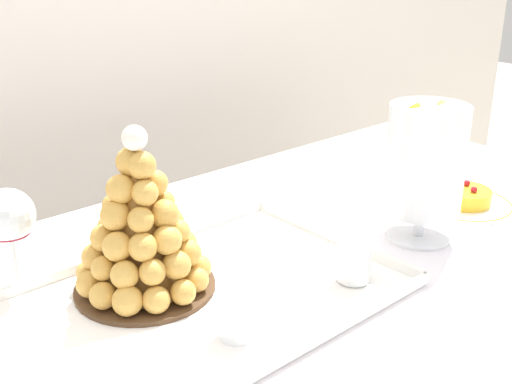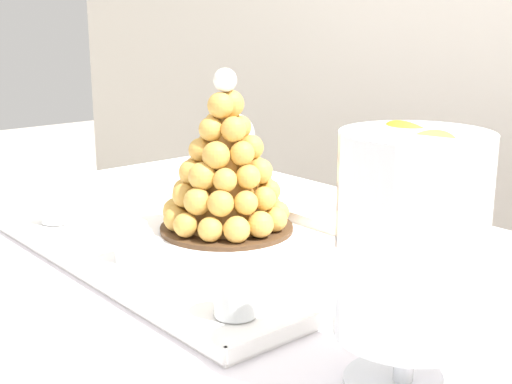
{
  "view_description": "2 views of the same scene",
  "coord_description": "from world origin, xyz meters",
  "px_view_note": "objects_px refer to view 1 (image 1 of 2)",
  "views": [
    {
      "loc": [
        -0.72,
        -0.69,
        1.26
      ],
      "look_at": [
        -0.1,
        0.01,
        0.89
      ],
      "focal_mm": 44.62,
      "sensor_mm": 36.0,
      "label": 1
    },
    {
      "loc": [
        0.6,
        -0.59,
        1.1
      ],
      "look_at": [
        -0.05,
        -0.04,
        0.87
      ],
      "focal_mm": 48.52,
      "sensor_mm": 36.0,
      "label": 2
    }
  ],
  "objects_px": {
    "croquembouche": "(141,231)",
    "wine_glass": "(8,219)",
    "macaron_goblet": "(425,161)",
    "serving_tray": "(188,305)",
    "dessert_cup_centre": "(355,264)",
    "dessert_cup_mid_left": "(236,320)",
    "fruit_tart_plate": "(463,200)"
  },
  "relations": [
    {
      "from": "croquembouche",
      "to": "wine_glass",
      "type": "height_order",
      "value": "croquembouche"
    },
    {
      "from": "fruit_tart_plate",
      "to": "croquembouche",
      "type": "bearing_deg",
      "value": 168.98
    },
    {
      "from": "croquembouche",
      "to": "fruit_tart_plate",
      "type": "relative_size",
      "value": 1.3
    },
    {
      "from": "wine_glass",
      "to": "serving_tray",
      "type": "bearing_deg",
      "value": -51.0
    },
    {
      "from": "croquembouche",
      "to": "macaron_goblet",
      "type": "xyz_separation_m",
      "value": [
        0.5,
        -0.17,
        0.05
      ]
    },
    {
      "from": "dessert_cup_mid_left",
      "to": "macaron_goblet",
      "type": "bearing_deg",
      "value": 3.66
    },
    {
      "from": "dessert_cup_centre",
      "to": "fruit_tart_plate",
      "type": "height_order",
      "value": "dessert_cup_centre"
    },
    {
      "from": "croquembouche",
      "to": "dessert_cup_centre",
      "type": "distance_m",
      "value": 0.35
    },
    {
      "from": "dessert_cup_mid_left",
      "to": "wine_glass",
      "type": "relative_size",
      "value": 0.33
    },
    {
      "from": "fruit_tart_plate",
      "to": "dessert_cup_centre",
      "type": "bearing_deg",
      "value": -171.7
    },
    {
      "from": "serving_tray",
      "to": "dessert_cup_centre",
      "type": "distance_m",
      "value": 0.28
    },
    {
      "from": "serving_tray",
      "to": "dessert_cup_mid_left",
      "type": "distance_m",
      "value": 0.12
    },
    {
      "from": "serving_tray",
      "to": "wine_glass",
      "type": "bearing_deg",
      "value": 129.0
    },
    {
      "from": "croquembouche",
      "to": "wine_glass",
      "type": "bearing_deg",
      "value": 137.71
    },
    {
      "from": "dessert_cup_mid_left",
      "to": "macaron_goblet",
      "type": "distance_m",
      "value": 0.49
    },
    {
      "from": "macaron_goblet",
      "to": "serving_tray",
      "type": "bearing_deg",
      "value": 169.6
    },
    {
      "from": "dessert_cup_mid_left",
      "to": "wine_glass",
      "type": "xyz_separation_m",
      "value": [
        -0.17,
        0.33,
        0.09
      ]
    },
    {
      "from": "serving_tray",
      "to": "croquembouche",
      "type": "height_order",
      "value": "croquembouche"
    },
    {
      "from": "croquembouche",
      "to": "macaron_goblet",
      "type": "relative_size",
      "value": 1.01
    },
    {
      "from": "croquembouche",
      "to": "fruit_tart_plate",
      "type": "distance_m",
      "value": 0.72
    },
    {
      "from": "croquembouche",
      "to": "macaron_goblet",
      "type": "bearing_deg",
      "value": -18.49
    },
    {
      "from": "croquembouche",
      "to": "macaron_goblet",
      "type": "distance_m",
      "value": 0.53
    },
    {
      "from": "dessert_cup_centre",
      "to": "serving_tray",
      "type": "bearing_deg",
      "value": 154.46
    },
    {
      "from": "macaron_goblet",
      "to": "fruit_tart_plate",
      "type": "relative_size",
      "value": 1.28
    },
    {
      "from": "serving_tray",
      "to": "macaron_goblet",
      "type": "xyz_separation_m",
      "value": [
        0.47,
        -0.09,
        0.15
      ]
    },
    {
      "from": "macaron_goblet",
      "to": "wine_glass",
      "type": "xyz_separation_m",
      "value": [
        -0.65,
        0.3,
        -0.03
      ]
    },
    {
      "from": "serving_tray",
      "to": "macaron_goblet",
      "type": "height_order",
      "value": "macaron_goblet"
    },
    {
      "from": "wine_glass",
      "to": "macaron_goblet",
      "type": "bearing_deg",
      "value": -25.05
    },
    {
      "from": "dessert_cup_mid_left",
      "to": "wine_glass",
      "type": "bearing_deg",
      "value": 117.72
    },
    {
      "from": "dessert_cup_centre",
      "to": "macaron_goblet",
      "type": "xyz_separation_m",
      "value": [
        0.22,
        0.03,
        0.12
      ]
    },
    {
      "from": "croquembouche",
      "to": "dessert_cup_centre",
      "type": "xyz_separation_m",
      "value": [
        0.27,
        -0.2,
        -0.07
      ]
    },
    {
      "from": "dessert_cup_centre",
      "to": "macaron_goblet",
      "type": "bearing_deg",
      "value": 8.34
    }
  ]
}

